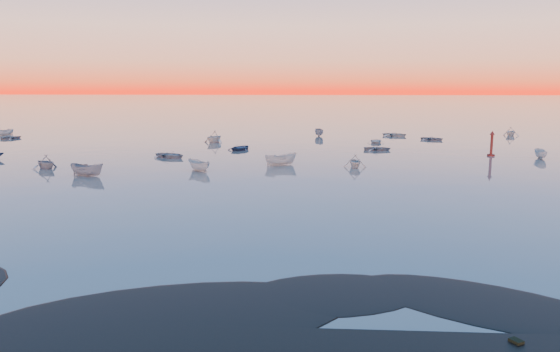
# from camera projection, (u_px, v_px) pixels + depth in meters

# --- Properties ---
(ground) EXTENTS (600.00, 600.00, 0.00)m
(ground) POSITION_uv_depth(u_px,v_px,m) (311.00, 125.00, 122.51)
(ground) COLOR #675E56
(ground) RESTS_ON ground
(mud_lobes) EXTENTS (140.00, 6.00, 0.07)m
(mud_lobes) POSITION_uv_depth(u_px,v_px,m) (300.00, 308.00, 23.15)
(mud_lobes) COLOR black
(mud_lobes) RESTS_ON ground
(moored_fleet) EXTENTS (124.00, 58.00, 1.20)m
(moored_fleet) POSITION_uv_depth(u_px,v_px,m) (309.00, 151.00, 76.28)
(moored_fleet) COLOR silver
(moored_fleet) RESTS_ON ground
(boat_near_left) EXTENTS (3.53, 4.55, 1.05)m
(boat_near_left) POSITION_uv_depth(u_px,v_px,m) (171.00, 158.00, 69.62)
(boat_near_left) COLOR gray
(boat_near_left) RESTS_ON ground
(boat_near_center) EXTENTS (3.17, 4.28, 1.36)m
(boat_near_center) POSITION_uv_depth(u_px,v_px,m) (281.00, 165.00, 63.25)
(boat_near_center) COLOR silver
(boat_near_center) RESTS_ON ground
(boat_near_right) EXTENTS (3.31, 1.52, 1.15)m
(boat_near_right) POSITION_uv_depth(u_px,v_px,m) (355.00, 167.00, 61.66)
(boat_near_right) COLOR silver
(boat_near_right) RESTS_ON ground
(channel_marker) EXTENTS (0.96, 0.96, 3.40)m
(channel_marker) POSITION_uv_depth(u_px,v_px,m) (492.00, 146.00, 70.90)
(channel_marker) COLOR #4B1310
(channel_marker) RESTS_ON ground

